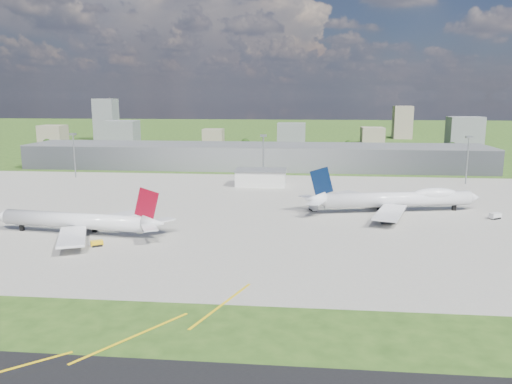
# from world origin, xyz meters

# --- Properties ---
(ground) EXTENTS (1400.00, 1400.00, 0.00)m
(ground) POSITION_xyz_m (0.00, 150.00, 0.00)
(ground) COLOR #284916
(ground) RESTS_ON ground
(apron) EXTENTS (360.00, 190.00, 0.08)m
(apron) POSITION_xyz_m (10.00, 40.00, 0.04)
(apron) COLOR gray
(apron) RESTS_ON ground
(terminal) EXTENTS (300.00, 42.00, 15.00)m
(terminal) POSITION_xyz_m (0.00, 165.00, 7.50)
(terminal) COLOR slate
(terminal) RESTS_ON ground
(ops_building) EXTENTS (26.00, 16.00, 8.00)m
(ops_building) POSITION_xyz_m (10.00, 100.00, 4.00)
(ops_building) COLOR silver
(ops_building) RESTS_ON ground
(mast_west) EXTENTS (3.50, 2.00, 25.90)m
(mast_west) POSITION_xyz_m (-100.00, 115.00, 17.71)
(mast_west) COLOR gray
(mast_west) RESTS_ON ground
(mast_center) EXTENTS (3.50, 2.00, 25.90)m
(mast_center) POSITION_xyz_m (10.00, 115.00, 17.71)
(mast_center) COLOR gray
(mast_center) RESTS_ON ground
(mast_east) EXTENTS (3.50, 2.00, 25.90)m
(mast_east) POSITION_xyz_m (120.00, 115.00, 17.71)
(mast_east) COLOR gray
(mast_east) RESTS_ON ground
(airliner_red_twin) EXTENTS (63.95, 49.49, 17.55)m
(airliner_red_twin) POSITION_xyz_m (-43.08, -2.12, 4.67)
(airliner_red_twin) COLOR silver
(airliner_red_twin) RESTS_ON ground
(airliner_blue_quad) EXTENTS (73.35, 56.74, 19.30)m
(airliner_blue_quad) POSITION_xyz_m (71.15, 43.27, 5.36)
(airliner_blue_quad) COLOR silver
(airliner_blue_quad) RESTS_ON ground
(tug_yellow) EXTENTS (4.30, 3.78, 1.84)m
(tug_yellow) POSITION_xyz_m (-32.00, -14.56, 0.96)
(tug_yellow) COLOR yellow
(tug_yellow) RESTS_ON ground
(van_white_near) EXTENTS (3.65, 5.18, 2.44)m
(van_white_near) POSITION_xyz_m (36.89, 42.52, 1.23)
(van_white_near) COLOR silver
(van_white_near) RESTS_ON ground
(van_white_far) EXTENTS (5.11, 4.31, 2.42)m
(van_white_far) POSITION_xyz_m (106.89, 34.96, 1.23)
(van_white_far) COLOR silver
(van_white_far) RESTS_ON ground
(bldg_far_w) EXTENTS (24.00, 20.00, 18.00)m
(bldg_far_w) POSITION_xyz_m (-220.00, 320.00, 9.00)
(bldg_far_w) COLOR gray
(bldg_far_w) RESTS_ON ground
(bldg_w) EXTENTS (28.00, 22.00, 24.00)m
(bldg_w) POSITION_xyz_m (-140.00, 300.00, 12.00)
(bldg_w) COLOR slate
(bldg_w) RESTS_ON ground
(bldg_cw) EXTENTS (20.00, 18.00, 14.00)m
(bldg_cw) POSITION_xyz_m (-60.00, 340.00, 7.00)
(bldg_cw) COLOR gray
(bldg_cw) RESTS_ON ground
(bldg_c) EXTENTS (26.00, 20.00, 22.00)m
(bldg_c) POSITION_xyz_m (20.00, 310.00, 11.00)
(bldg_c) COLOR slate
(bldg_c) RESTS_ON ground
(bldg_ce) EXTENTS (22.00, 24.00, 16.00)m
(bldg_ce) POSITION_xyz_m (100.00, 350.00, 8.00)
(bldg_ce) COLOR gray
(bldg_ce) RESTS_ON ground
(bldg_e) EXTENTS (30.00, 22.00, 28.00)m
(bldg_e) POSITION_xyz_m (180.00, 320.00, 14.00)
(bldg_e) COLOR slate
(bldg_e) RESTS_ON ground
(bldg_tall_w) EXTENTS (22.00, 20.00, 44.00)m
(bldg_tall_w) POSITION_xyz_m (-180.00, 360.00, 22.00)
(bldg_tall_w) COLOR slate
(bldg_tall_w) RESTS_ON ground
(bldg_tall_e) EXTENTS (20.00, 18.00, 36.00)m
(bldg_tall_e) POSITION_xyz_m (140.00, 410.00, 18.00)
(bldg_tall_e) COLOR gray
(bldg_tall_e) RESTS_ON ground
(tree_far_w) EXTENTS (7.20, 7.20, 8.80)m
(tree_far_w) POSITION_xyz_m (-200.00, 270.00, 5.18)
(tree_far_w) COLOR #382314
(tree_far_w) RESTS_ON ground
(tree_w) EXTENTS (6.75, 6.75, 8.25)m
(tree_w) POSITION_xyz_m (-110.00, 265.00, 4.86)
(tree_w) COLOR #382314
(tree_w) RESTS_ON ground
(tree_c) EXTENTS (8.10, 8.10, 9.90)m
(tree_c) POSITION_xyz_m (-20.00, 280.00, 5.84)
(tree_c) COLOR #382314
(tree_c) RESTS_ON ground
(tree_e) EXTENTS (7.65, 7.65, 9.35)m
(tree_e) POSITION_xyz_m (70.00, 275.00, 5.51)
(tree_e) COLOR #382314
(tree_e) RESTS_ON ground
(tree_far_e) EXTENTS (6.30, 6.30, 7.70)m
(tree_far_e) POSITION_xyz_m (160.00, 285.00, 4.53)
(tree_far_e) COLOR #382314
(tree_far_e) RESTS_ON ground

